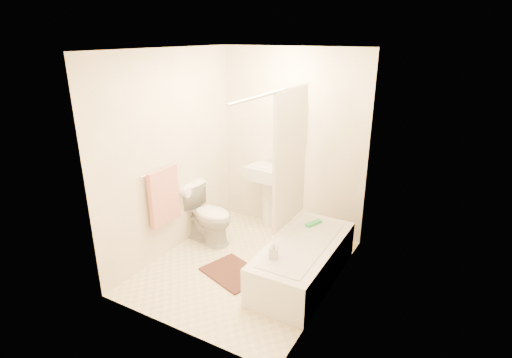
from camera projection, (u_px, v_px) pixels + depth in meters
The scene contains 17 objects.
floor at pixel (245, 266), 4.62m from camera, with size 2.40×2.40×0.00m, color beige.
ceiling at pixel (243, 49), 3.80m from camera, with size 2.40×2.40×0.00m, color white.
wall_back at pixel (292, 143), 5.19m from camera, with size 2.00×0.02×2.40m, color beige.
wall_left at pixel (171, 155), 4.67m from camera, with size 0.02×2.40×2.40m, color beige.
wall_right at pixel (336, 185), 3.75m from camera, with size 0.02×2.40×2.40m, color beige.
mirror at pixel (292, 120), 5.07m from camera, with size 0.40×0.03×0.55m, color white.
curtain_rod at pixel (275, 92), 3.88m from camera, with size 0.03×0.03×1.70m, color silver.
shower_curtain at pixel (290, 158), 4.48m from camera, with size 0.04×0.80×1.55m, color silver.
towel_bar at pixel (160, 170), 4.48m from camera, with size 0.02×0.02×0.60m, color silver.
towel at pixel (164, 196), 4.58m from camera, with size 0.06×0.45×0.66m, color #CC7266.
toilet_paper at pixel (185, 192), 4.91m from camera, with size 0.12×0.12×0.11m, color white.
toilet at pixel (207, 214), 5.09m from camera, with size 0.42×0.75×0.73m, color white.
sink at pixel (268, 194), 5.45m from camera, with size 0.49×0.39×0.95m, color silver, non-canonical shape.
bathtub at pixel (303, 261), 4.33m from camera, with size 0.66×1.52×0.43m, color white, non-canonical shape.
bath_mat at pixel (233, 273), 4.48m from camera, with size 0.65×0.49×0.02m, color #47291B.
soap_bottle at pixel (274, 250), 3.95m from camera, with size 0.08×0.08×0.18m, color white.
scrub_brush at pixel (313, 224), 4.66m from camera, with size 0.07×0.22×0.04m, color #30B65E.
Camera 1 is at (2.06, -3.42, 2.54)m, focal length 28.00 mm.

